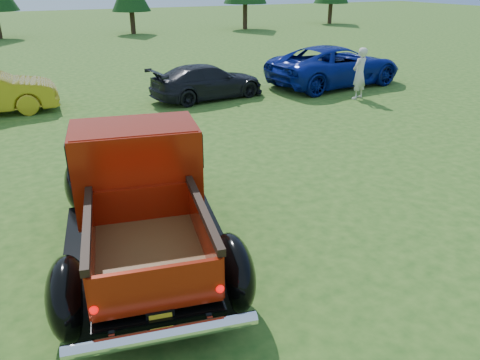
{
  "coord_description": "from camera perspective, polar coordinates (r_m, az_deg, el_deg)",
  "views": [
    {
      "loc": [
        -2.46,
        -6.13,
        3.94
      ],
      "look_at": [
        0.56,
        0.2,
        0.88
      ],
      "focal_mm": 35.0,
      "sensor_mm": 36.0,
      "label": 1
    }
  ],
  "objects": [
    {
      "name": "pickup_truck",
      "position": [
        7.48,
        -12.24,
        -0.84
      ],
      "size": [
        3.18,
        5.45,
        1.93
      ],
      "rotation": [
        0.0,
        0.0,
        -0.18
      ],
      "color": "black",
      "rests_on": "ground"
    },
    {
      "name": "show_car_blue",
      "position": [
        18.97,
        11.52,
        13.49
      ],
      "size": [
        5.7,
        3.12,
        1.52
      ],
      "primitive_type": "imported",
      "rotation": [
        0.0,
        0.0,
        1.68
      ],
      "color": "navy",
      "rests_on": "ground"
    },
    {
      "name": "spectator",
      "position": [
        16.95,
        14.35,
        12.46
      ],
      "size": [
        0.74,
        0.6,
        1.74
      ],
      "primitive_type": "imported",
      "rotation": [
        0.0,
        0.0,
        3.47
      ],
      "color": "beige",
      "rests_on": "ground"
    },
    {
      "name": "show_car_grey",
      "position": [
        16.57,
        -3.97,
        11.87
      ],
      "size": [
        4.22,
        2.14,
        1.17
      ],
      "primitive_type": "imported",
      "rotation": [
        0.0,
        0.0,
        1.7
      ],
      "color": "black",
      "rests_on": "ground"
    },
    {
      "name": "ground",
      "position": [
        7.69,
        -3.16,
        -7.25
      ],
      "size": [
        120.0,
        120.0,
        0.0
      ],
      "primitive_type": "plane",
      "color": "#264F16",
      "rests_on": "ground"
    }
  ]
}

